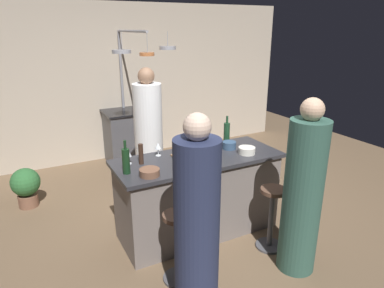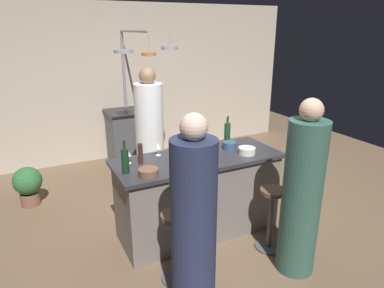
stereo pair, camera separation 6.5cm
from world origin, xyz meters
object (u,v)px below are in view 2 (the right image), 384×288
Objects in this scene: cutting_board at (188,156)px; stove_range at (132,136)px; wine_glass_near_right_guest at (128,154)px; mixing_bowl_blue at (230,145)px; potted_plant at (28,184)px; bar_stool_left at (176,244)px; guest_left at (194,227)px; wine_bottle_dark at (184,157)px; guest_right at (302,196)px; wine_bottle_green at (227,133)px; bar_stool_right at (271,216)px; mixing_bowl_ceramic at (247,151)px; pepper_mill at (140,154)px; wine_bottle_red at (125,160)px; chef at (150,139)px; mixing_bowl_wooden at (148,172)px; wine_glass_near_left_guest at (158,146)px.

stove_range is at bearing 87.83° from cutting_board.
mixing_bowl_blue is at bearing -4.29° from wine_glass_near_right_guest.
wine_glass_near_right_guest reaches higher than potted_plant.
potted_plant is at bearing 117.98° from bar_stool_left.
bar_stool_left is 0.41× the size of guest_left.
mixing_bowl_blue is at bearing 21.95° from wine_bottle_dark.
guest_right reaches higher than wine_bottle_green.
wine_bottle_dark reaches higher than bar_stool_right.
cutting_board is at bearing 160.61° from mixing_bowl_ceramic.
bar_stool_right is at bearing -32.67° from pepper_mill.
guest_left is 11.37× the size of wine_glass_near_right_guest.
guest_right reaches higher than stove_range.
guest_right is 11.38× the size of wine_glass_near_right_guest.
wine_bottle_red is (-0.71, -0.12, 0.12)m from cutting_board.
chef is at bearing 93.93° from cutting_board.
guest_left is 7.90× the size of pepper_mill.
guest_right is at bearing -88.31° from mixing_bowl_ceramic.
guest_right is 1.41m from mixing_bowl_wooden.
stove_range is 2.49m from pepper_mill.
guest_left is 0.87m from wine_bottle_dark.
wine_bottle_red is at bearing -146.33° from wine_glass_near_left_guest.
potted_plant is 1.63× the size of wine_bottle_dark.
potted_plant is 2.24m from cutting_board.
cutting_board is at bearing 26.66° from mixing_bowl_wooden.
bar_stool_right is 1.09m from wine_bottle_green.
mixing_bowl_ceramic is (0.79, 0.06, -0.09)m from wine_bottle_dark.
mixing_bowl_blue reaches higher than bar_stool_right.
stove_range reaches higher than bar_stool_right.
guest_right is at bearing -42.20° from wine_glass_near_right_guest.
cutting_board is at bearing -162.19° from wine_bottle_green.
wine_bottle_dark is at bearing -95.82° from stove_range.
mixing_bowl_wooden is (-1.15, -0.47, -0.10)m from wine_bottle_green.
stove_range is 2.78× the size of cutting_board.
mixing_bowl_blue reaches higher than stove_range.
wine_bottle_dark is 2.18× the size of wine_glass_near_right_guest.
bar_stool_left is at bearing 88.05° from guest_left.
guest_left is 8.74× the size of mixing_bowl_wooden.
guest_right is 1.59m from pepper_mill.
guest_left reaches higher than bar_stool_left.
wine_bottle_green is at bearing 22.13° from mixing_bowl_wooden.
wine_bottle_green is at bearing 7.90° from pepper_mill.
wine_bottle_green reaches higher than wine_bottle_red.
wine_bottle_red reaches higher than mixing_bowl_ceramic.
pepper_mill reaches higher than potted_plant.
potted_plant is at bearing 145.65° from mixing_bowl_blue.
bar_stool_left is at bearing -140.51° from wine_bottle_green.
pepper_mill reaches higher than wine_glass_near_right_guest.
mixing_bowl_wooden is (0.08, -0.37, -0.07)m from wine_glass_near_right_guest.
wine_bottle_dark is (0.29, 0.78, 0.25)m from guest_left.
guest_left reaches higher than wine_bottle_green.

